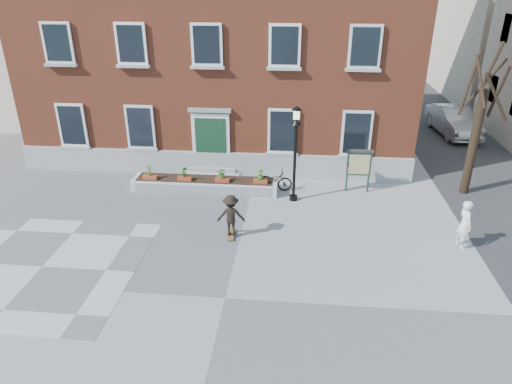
# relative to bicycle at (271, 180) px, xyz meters

# --- Properties ---
(ground) EXTENTS (100.00, 100.00, 0.00)m
(ground) POSITION_rel_bicycle_xyz_m (-0.81, -7.39, -0.48)
(ground) COLOR gray
(ground) RESTS_ON ground
(checker_patch) EXTENTS (6.00, 6.00, 0.01)m
(checker_patch) POSITION_rel_bicycle_xyz_m (-6.81, -6.39, -0.47)
(checker_patch) COLOR slate
(checker_patch) RESTS_ON ground
(bicycle) EXTENTS (1.88, 0.84, 0.96)m
(bicycle) POSITION_rel_bicycle_xyz_m (0.00, 0.00, 0.00)
(bicycle) COLOR black
(bicycle) RESTS_ON ground
(parked_car) EXTENTS (2.21, 4.99, 1.59)m
(parked_car) POSITION_rel_bicycle_xyz_m (10.02, 8.91, 0.32)
(parked_car) COLOR #B2B4B7
(parked_car) RESTS_ON ground
(bystander) EXTENTS (0.52, 0.70, 1.72)m
(bystander) POSITION_rel_bicycle_xyz_m (6.70, -3.90, 0.38)
(bystander) COLOR white
(bystander) RESTS_ON ground
(brick_building) EXTENTS (18.40, 10.85, 12.60)m
(brick_building) POSITION_rel_bicycle_xyz_m (-2.81, 6.59, 5.82)
(brick_building) COLOR #994329
(brick_building) RESTS_ON ground
(planter_assembly) EXTENTS (6.20, 1.12, 1.15)m
(planter_assembly) POSITION_rel_bicycle_xyz_m (-2.80, -0.21, -0.17)
(planter_assembly) COLOR silver
(planter_assembly) RESTS_ON ground
(bare_tree) EXTENTS (1.83, 1.83, 6.16)m
(bare_tree) POSITION_rel_bicycle_xyz_m (8.20, 0.62, 2.31)
(bare_tree) COLOR black
(bare_tree) RESTS_ON ground
(lamp_post) EXTENTS (0.40, 0.40, 3.93)m
(lamp_post) POSITION_rel_bicycle_xyz_m (0.99, -0.81, 2.06)
(lamp_post) COLOR black
(lamp_post) RESTS_ON ground
(notice_board) EXTENTS (1.10, 0.16, 1.87)m
(notice_board) POSITION_rel_bicycle_xyz_m (3.66, 0.29, 0.78)
(notice_board) COLOR #1A3523
(notice_board) RESTS_ON ground
(skateboarder) EXTENTS (1.01, 0.78, 1.58)m
(skateboarder) POSITION_rel_bicycle_xyz_m (-1.13, -3.94, 0.35)
(skateboarder) COLOR brown
(skateboarder) RESTS_ON ground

